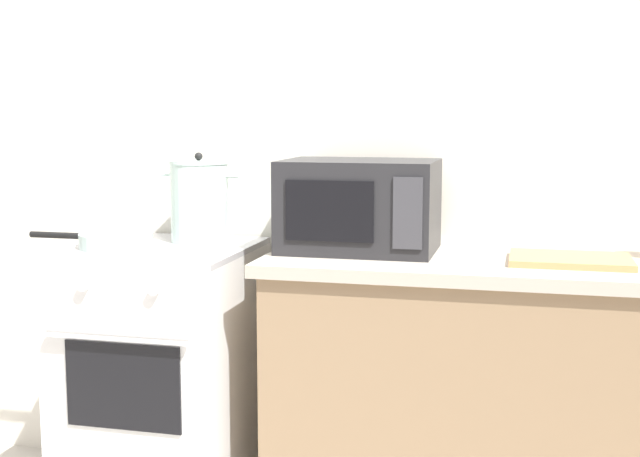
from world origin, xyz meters
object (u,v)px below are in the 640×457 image
(stock_pot, at_px, (199,201))
(microwave, at_px, (360,206))
(stove, at_px, (164,376))
(frying_pan, at_px, (114,240))
(cutting_board, at_px, (570,260))

(stock_pot, bearing_deg, microwave, -5.46)
(stove, xyz_separation_m, stock_pot, (0.09, 0.14, 0.60))
(microwave, bearing_deg, frying_pan, -170.14)
(stock_pot, bearing_deg, frying_pan, -139.33)
(frying_pan, bearing_deg, microwave, 9.86)
(stove, relative_size, cutting_board, 2.56)
(stock_pot, xyz_separation_m, frying_pan, (-0.23, -0.20, -0.12))
(stock_pot, distance_m, microwave, 0.59)
(stock_pot, relative_size, microwave, 0.63)
(stove, xyz_separation_m, microwave, (0.68, 0.08, 0.61))
(frying_pan, bearing_deg, stock_pot, 40.67)
(stove, distance_m, cutting_board, 1.43)
(stove, height_order, frying_pan, frying_pan)
(frying_pan, relative_size, cutting_board, 1.24)
(frying_pan, height_order, microwave, microwave)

